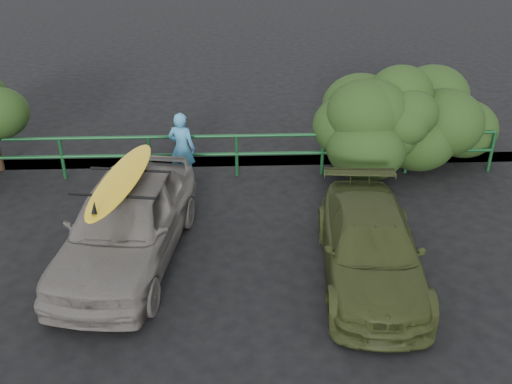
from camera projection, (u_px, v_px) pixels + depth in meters
ground at (177, 316)px, 8.98m from camera, size 80.00×80.00×0.00m
guardrail at (193, 156)px, 13.15m from camera, size 14.00×0.08×1.04m
shrub_right at (405, 121)px, 13.48m from camera, size 3.20×2.40×2.24m
sedan at (127, 222)px, 10.05m from camera, size 2.45×4.70×1.53m
olive_vehicle at (370, 247)px, 9.67m from camera, size 1.96×4.15×1.17m
man at (182, 149)px, 12.72m from camera, size 0.70×0.55×1.68m
roof_rack at (122, 182)px, 9.68m from camera, size 1.61×1.24×0.05m
surfboard at (121, 179)px, 9.65m from camera, size 1.06×3.03×0.09m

